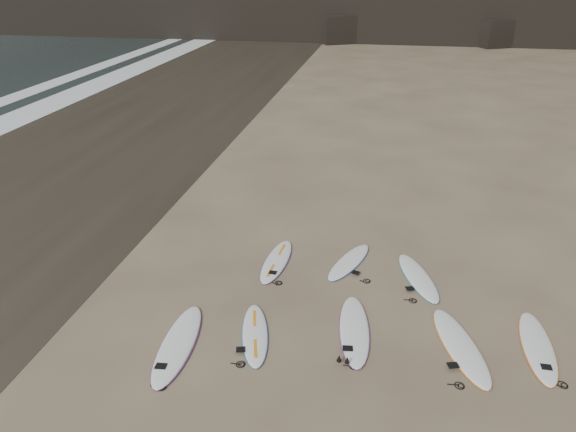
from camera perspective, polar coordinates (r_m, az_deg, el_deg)
name	(u,v)px	position (r m, az deg, el deg)	size (l,w,h in m)	color
ground	(390,337)	(12.28, 10.28, -12.00)	(240.00, 240.00, 0.00)	#897559
wet_sand	(72,153)	(24.67, -21.07, 5.96)	(12.00, 200.00, 0.01)	#383026
surfboard_0	(178,344)	(12.05, -11.12, -12.60)	(0.66, 2.76, 0.10)	white
surfboard_1	(255,334)	(12.14, -3.37, -11.86)	(0.53, 2.21, 0.08)	white
surfboard_2	(354,329)	(12.32, 6.76, -11.36)	(0.62, 2.57, 0.09)	white
surfboard_3	(461,346)	(12.31, 17.12, -12.46)	(0.63, 2.64, 0.10)	white
surfboard_4	(538,346)	(12.84, 24.03, -11.99)	(0.59, 2.48, 0.09)	white
surfboard_5	(277,261)	(14.76, -1.17, -4.57)	(0.57, 2.38, 0.09)	white
surfboard_6	(349,262)	(14.81, 6.23, -4.63)	(0.53, 2.23, 0.08)	white
surfboard_7	(418,277)	(14.41, 13.08, -6.06)	(0.57, 2.39, 0.09)	white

